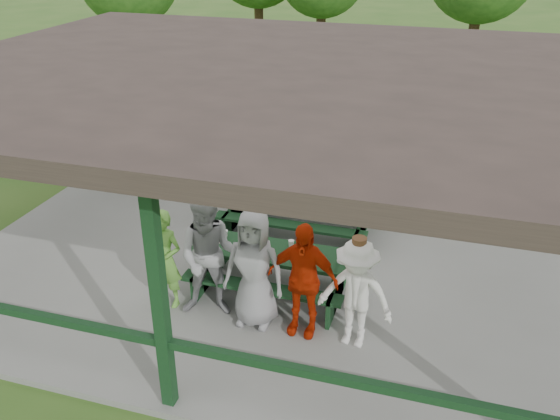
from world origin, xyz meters
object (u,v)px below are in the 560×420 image
(contestant_grey_mid, at_px, (254,269))
(spectator_grey, at_px, (384,187))
(contestant_green, at_px, (165,259))
(contestant_red, at_px, (303,279))
(picnic_table_near, at_px, (272,266))
(contestant_white_fedora, at_px, (356,294))
(farm_trailer, at_px, (288,102))
(spectator_lblue, at_px, (266,171))
(contestant_grey_left, at_px, (210,257))
(pickup_truck, at_px, (388,90))
(picnic_table_far, at_px, (297,209))
(spectator_blue, at_px, (236,151))

(contestant_grey_mid, bearing_deg, spectator_grey, 69.50)
(contestant_green, relative_size, contestant_red, 0.90)
(picnic_table_near, bearing_deg, contestant_red, -49.01)
(contestant_white_fedora, relative_size, farm_trailer, 0.45)
(spectator_lblue, xyz_separation_m, farm_trailer, (-1.13, 5.47, -0.20))
(contestant_grey_left, bearing_deg, pickup_truck, 70.94)
(picnic_table_far, height_order, spectator_grey, spectator_grey)
(contestant_grey_left, height_order, contestant_red, contestant_grey_left)
(spectator_lblue, xyz_separation_m, spectator_grey, (2.37, -0.21, 0.05))
(spectator_lblue, height_order, spectator_blue, spectator_blue)
(picnic_table_near, height_order, contestant_red, contestant_red)
(contestant_green, height_order, farm_trailer, contestant_green)
(contestant_grey_mid, bearing_deg, spectator_blue, 113.83)
(spectator_lblue, bearing_deg, picnic_table_far, 157.34)
(spectator_blue, xyz_separation_m, farm_trailer, (-0.35, 5.08, -0.41))
(contestant_red, bearing_deg, contestant_grey_mid, -178.47)
(picnic_table_near, height_order, spectator_lblue, spectator_lblue)
(spectator_blue, distance_m, pickup_truck, 6.93)
(spectator_blue, bearing_deg, spectator_grey, 176.68)
(spectator_lblue, distance_m, spectator_blue, 0.90)
(picnic_table_far, xyz_separation_m, farm_trailer, (-2.05, 6.43, 0.05))
(picnic_table_far, distance_m, farm_trailer, 6.75)
(contestant_grey_mid, bearing_deg, pickup_truck, 87.48)
(contestant_white_fedora, relative_size, spectator_blue, 0.88)
(picnic_table_near, height_order, spectator_grey, spectator_grey)
(picnic_table_near, xyz_separation_m, spectator_lblue, (-1.06, 2.96, 0.26))
(contestant_green, bearing_deg, spectator_grey, 56.76)
(picnic_table_near, xyz_separation_m, spectator_grey, (1.31, 2.75, 0.31))
(contestant_grey_mid, xyz_separation_m, pickup_truck, (0.45, 10.68, -0.19))
(contestant_grey_left, bearing_deg, spectator_lblue, 82.79)
(farm_trailer, bearing_deg, contestant_green, -104.62)
(contestant_green, height_order, spectator_blue, spectator_blue)
(farm_trailer, bearing_deg, contestant_grey_left, -100.15)
(contestant_green, distance_m, spectator_grey, 4.43)
(contestant_green, relative_size, spectator_blue, 0.82)
(picnic_table_far, distance_m, spectator_blue, 2.22)
(spectator_lblue, xyz_separation_m, pickup_truck, (1.50, 6.93, -0.03))
(contestant_grey_left, relative_size, spectator_grey, 1.21)
(picnic_table_near, xyz_separation_m, contestant_green, (-1.41, -0.75, 0.30))
(contestant_grey_left, distance_m, contestant_grey_mid, 0.68)
(contestant_red, relative_size, spectator_lblue, 1.17)
(picnic_table_far, distance_m, contestant_white_fedora, 3.28)
(spectator_lblue, relative_size, pickup_truck, 0.25)
(picnic_table_near, height_order, contestant_green, contestant_green)
(farm_trailer, bearing_deg, picnic_table_far, -91.82)
(contestant_green, bearing_deg, farm_trailer, 99.47)
(contestant_green, xyz_separation_m, contestant_grey_mid, (1.40, -0.04, 0.12))
(contestant_white_fedora, relative_size, spectator_grey, 1.06)
(pickup_truck, height_order, farm_trailer, pickup_truck)
(contestant_green, xyz_separation_m, spectator_grey, (2.72, 3.50, 0.01))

